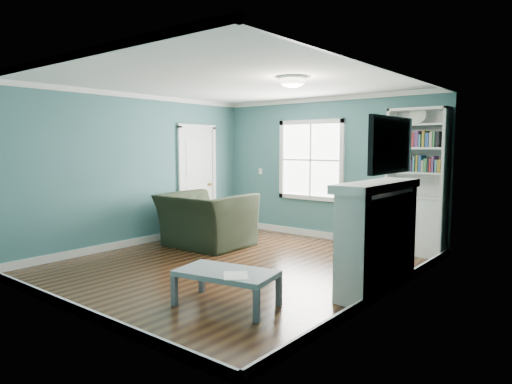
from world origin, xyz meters
The scene contains 13 objects.
floor centered at (0.00, 0.00, 0.00)m, with size 5.00×5.00×0.00m, color black.
room_walls centered at (0.00, 0.00, 1.58)m, with size 5.00×5.00×5.00m.
trim centered at (0.00, 0.00, 1.24)m, with size 4.50×5.00×2.60m.
window centered at (-0.30, 2.49, 1.45)m, with size 1.40×0.06×1.50m.
bookshelf centered at (1.77, 2.30, 0.92)m, with size 0.90×0.35×2.31m.
fireplace centered at (2.08, 0.20, 0.64)m, with size 0.44×1.58×1.30m.
tv centered at (2.20, 0.20, 1.72)m, with size 0.06×1.10×0.65m, color black.
door centered at (-2.22, 1.40, 1.07)m, with size 0.12×0.98×2.17m.
ceiling_fixture centered at (0.90, 0.10, 2.55)m, with size 0.38×0.38×0.15m.
light_switch centered at (-1.50, 2.48, 1.20)m, with size 0.08×0.01×0.12m, color white.
recliner centered at (-1.21, 0.61, 0.61)m, with size 1.40×0.91×1.22m, color black.
coffee_table centered at (1.03, -1.31, 0.33)m, with size 1.15×0.77×0.38m.
paper_sheet centered at (1.23, -1.39, 0.39)m, with size 0.25×0.32×0.00m, color white.
Camera 1 is at (4.27, -4.84, 1.72)m, focal length 32.00 mm.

